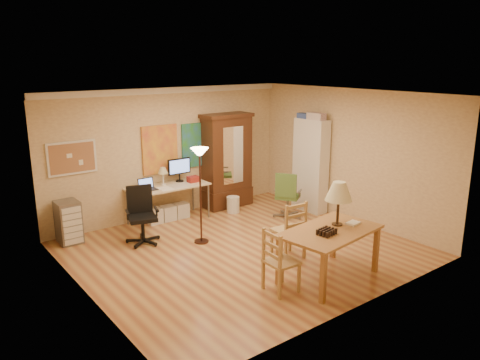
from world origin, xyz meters
TOP-DOWN VIEW (x-y plane):
  - floor at (0.00, 0.00)m, footprint 5.50×5.50m
  - crown_molding at (0.00, 2.46)m, footprint 5.50×0.08m
  - corkboard at (-2.05, 2.47)m, footprint 0.90×0.04m
  - art_panel_left at (-0.25, 2.47)m, footprint 0.80×0.04m
  - art_panel_right at (0.65, 2.47)m, footprint 0.75×0.04m
  - dining_table at (0.47, -1.63)m, footprint 1.66×1.13m
  - ladder_chair_back at (0.41, -0.75)m, footprint 0.49×0.48m
  - ladder_chair_left at (-0.51, -1.52)m, footprint 0.44×0.46m
  - torchiere_lamp at (-0.39, 0.73)m, footprint 0.32×0.32m
  - computer_desk at (-0.25, 2.16)m, footprint 1.65×0.72m
  - office_chair_black at (-1.24, 1.37)m, footprint 0.64×0.64m
  - office_chair_green at (1.79, 0.79)m, footprint 0.63×0.63m
  - drawer_cart at (-2.30, 2.19)m, footprint 0.39×0.47m
  - armoire at (1.28, 2.24)m, footprint 1.14×0.54m
  - bookshelf at (2.55, 0.88)m, footprint 0.30×0.81m
  - wastebin at (1.10, 1.77)m, footprint 0.28×0.28m

SIDE VIEW (x-z plane):
  - floor at x=0.00m, z-range 0.00..0.00m
  - wastebin at x=1.10m, z-range 0.00..0.35m
  - office_chair_green at x=1.79m, z-range -0.23..0.76m
  - office_chair_black at x=-1.24m, z-range -0.24..0.80m
  - drawer_cart at x=-2.30m, z-range 0.00..0.78m
  - ladder_chair_left at x=-0.51m, z-range -0.03..0.91m
  - computer_desk at x=-0.25m, z-range -0.17..1.08m
  - ladder_chair_back at x=0.41m, z-range -0.03..0.97m
  - armoire at x=1.28m, z-range -0.14..1.97m
  - dining_table at x=0.47m, z-range 0.19..1.66m
  - bookshelf at x=2.55m, z-range 0.00..2.02m
  - torchiere_lamp at x=-0.39m, z-range 0.53..2.29m
  - art_panel_left at x=-0.25m, z-range 0.95..1.95m
  - art_panel_right at x=0.65m, z-range 0.98..1.92m
  - corkboard at x=-2.05m, z-range 1.19..1.81m
  - crown_molding at x=0.00m, z-range 2.58..2.70m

